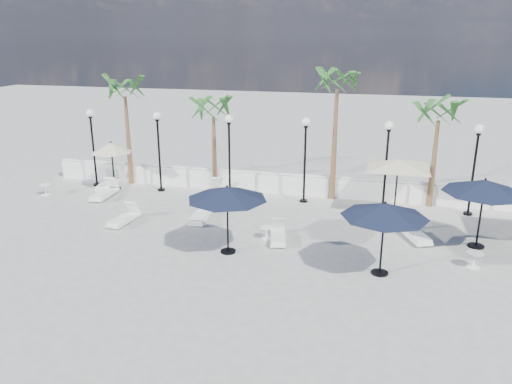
% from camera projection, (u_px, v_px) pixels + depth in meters
% --- Properties ---
extents(ground, '(100.00, 100.00, 0.00)m').
position_uv_depth(ground, '(274.00, 262.00, 16.70)').
color(ground, gray).
rests_on(ground, ground).
extents(balustrade, '(26.00, 0.30, 1.01)m').
position_uv_depth(balustrade, '(307.00, 186.00, 23.49)').
color(balustrade, white).
rests_on(balustrade, ground).
extents(lamppost_0, '(0.36, 0.36, 3.84)m').
position_uv_depth(lamppost_0, '(92.00, 137.00, 24.37)').
color(lamppost_0, black).
rests_on(lamppost_0, ground).
extents(lamppost_1, '(0.36, 0.36, 3.84)m').
position_uv_depth(lamppost_1, '(158.00, 140.00, 23.57)').
color(lamppost_1, black).
rests_on(lamppost_1, ground).
extents(lamppost_2, '(0.36, 0.36, 3.84)m').
position_uv_depth(lamppost_2, '(229.00, 144.00, 22.76)').
color(lamppost_2, black).
rests_on(lamppost_2, ground).
extents(lamppost_3, '(0.36, 0.36, 3.84)m').
position_uv_depth(lamppost_3, '(305.00, 148.00, 21.95)').
color(lamppost_3, black).
rests_on(lamppost_3, ground).
extents(lamppost_4, '(0.36, 0.36, 3.84)m').
position_uv_depth(lamppost_4, '(387.00, 153.00, 21.14)').
color(lamppost_4, black).
rests_on(lamppost_4, ground).
extents(lamppost_5, '(0.36, 0.36, 3.84)m').
position_uv_depth(lamppost_5, '(475.00, 157.00, 20.33)').
color(lamppost_5, black).
rests_on(lamppost_5, ground).
extents(palm_0, '(2.60, 2.60, 5.50)m').
position_uv_depth(palm_0, '(125.00, 94.00, 24.15)').
color(palm_0, brown).
rests_on(palm_0, ground).
extents(palm_1, '(2.60, 2.60, 4.70)m').
position_uv_depth(palm_1, '(213.00, 113.00, 23.34)').
color(palm_1, brown).
rests_on(palm_1, ground).
extents(palm_2, '(2.60, 2.60, 6.10)m').
position_uv_depth(palm_2, '(337.00, 87.00, 21.61)').
color(palm_2, brown).
rests_on(palm_2, ground).
extents(palm_3, '(2.60, 2.60, 4.90)m').
position_uv_depth(palm_3, '(439.00, 117.00, 20.97)').
color(palm_3, brown).
rests_on(palm_3, ground).
extents(lounger_0, '(0.71, 1.78, 0.65)m').
position_uv_depth(lounger_0, '(124.00, 218.00, 20.09)').
color(lounger_0, white).
rests_on(lounger_0, ground).
extents(lounger_1, '(0.73, 1.94, 0.72)m').
position_uv_depth(lounger_1, '(105.00, 193.00, 23.22)').
color(lounger_1, white).
rests_on(lounger_1, ground).
extents(lounger_2, '(1.03, 2.08, 0.75)m').
position_uv_depth(lounger_2, '(108.00, 183.00, 24.62)').
color(lounger_2, white).
rests_on(lounger_2, ground).
extents(lounger_3, '(0.78, 1.90, 0.69)m').
position_uv_depth(lounger_3, '(201.00, 215.00, 20.39)').
color(lounger_3, white).
rests_on(lounger_3, ground).
extents(lounger_4, '(1.33, 1.98, 0.71)m').
position_uv_depth(lounger_4, '(218.00, 192.00, 23.29)').
color(lounger_4, white).
rests_on(lounger_4, ground).
extents(lounger_5, '(0.87, 1.75, 0.63)m').
position_uv_depth(lounger_5, '(278.00, 235.00, 18.37)').
color(lounger_5, white).
rests_on(lounger_5, ground).
extents(lounger_6, '(1.22, 1.89, 0.68)m').
position_uv_depth(lounger_6, '(415.00, 233.00, 18.51)').
color(lounger_6, white).
rests_on(lounger_6, ground).
extents(side_table_0, '(0.54, 0.54, 0.52)m').
position_uv_depth(side_table_0, '(45.00, 189.00, 23.54)').
color(side_table_0, white).
rests_on(side_table_0, ground).
extents(side_table_1, '(0.47, 0.47, 0.46)m').
position_uv_depth(side_table_1, '(266.00, 232.00, 18.55)').
color(side_table_1, white).
rests_on(side_table_1, ground).
extents(side_table_2, '(0.54, 0.54, 0.53)m').
position_uv_depth(side_table_2, '(474.00, 258.00, 16.24)').
color(side_table_2, white).
rests_on(side_table_2, ground).
extents(parasol_navy_left, '(2.78, 2.78, 2.45)m').
position_uv_depth(parasol_navy_left, '(227.00, 193.00, 16.82)').
color(parasol_navy_left, black).
rests_on(parasol_navy_left, ground).
extents(parasol_navy_mid, '(2.87, 2.87, 2.57)m').
position_uv_depth(parasol_navy_mid, '(485.00, 187.00, 17.23)').
color(parasol_navy_mid, black).
rests_on(parasol_navy_mid, ground).
extents(parasol_navy_right, '(2.72, 2.72, 2.44)m').
position_uv_depth(parasol_navy_right, '(385.00, 211.00, 15.26)').
color(parasol_navy_right, black).
rests_on(parasol_navy_right, ground).
extents(parasol_cream_sq_a, '(5.01, 5.01, 2.46)m').
position_uv_depth(parasol_cream_sq_a, '(399.00, 160.00, 20.82)').
color(parasol_cream_sq_a, black).
rests_on(parasol_cream_sq_a, ground).
extents(parasol_cream_small, '(1.94, 1.94, 2.38)m').
position_uv_depth(parasol_cream_small, '(111.00, 148.00, 23.97)').
color(parasol_cream_small, black).
rests_on(parasol_cream_small, ground).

